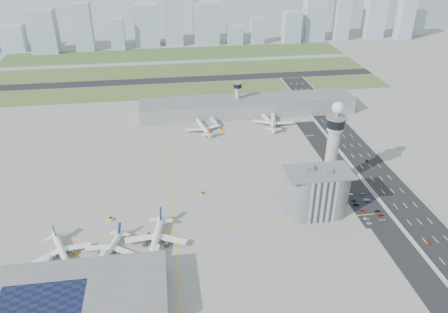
{
  "coord_description": "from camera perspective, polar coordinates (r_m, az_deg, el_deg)",
  "views": [
    {
      "loc": [
        -40.87,
        -246.44,
        169.22
      ],
      "look_at": [
        0.0,
        35.0,
        15.0
      ],
      "focal_mm": 35.0,
      "sensor_mm": 36.0,
      "label": 1
    }
  ],
  "objects": [
    {
      "name": "skyline_bldg_5",
      "position": [
        688.52,
        -17.92,
        15.79
      ],
      "size": [
        25.49,
        20.39,
        66.89
      ],
      "primitive_type": "cube",
      "color": "#9EADC1",
      "rests_on": "ground"
    },
    {
      "name": "taxiway_line_h_0",
      "position": [
        274.74,
        -6.41,
        -9.76
      ],
      "size": [
        260.0,
        0.6,
        0.01
      ],
      "primitive_type": "cube",
      "color": "yellow",
      "rests_on": "ground"
    },
    {
      "name": "barrier_left",
      "position": [
        330.59,
        18.56,
        -3.86
      ],
      "size": [
        0.6,
        500.0,
        1.2
      ],
      "primitive_type": "cube",
      "color": "#9E9E99",
      "rests_on": "ground"
    },
    {
      "name": "jet_bridge_near_0",
      "position": [
        259.36,
        -22.95,
        -14.22
      ],
      "size": [
        5.39,
        14.31,
        5.7
      ],
      "primitive_type": null,
      "rotation": [
        0.0,
        0.0,
        1.4
      ],
      "color": "silver",
      "rests_on": "ground"
    },
    {
      "name": "car_lot_3",
      "position": [
        308.68,
        16.9,
        -6.05
      ],
      "size": [
        4.13,
        1.75,
        1.19
      ],
      "primitive_type": "imported",
      "rotation": [
        0.0,
        0.0,
        1.55
      ],
      "color": "black",
      "rests_on": "ground"
    },
    {
      "name": "car_lot_9",
      "position": [
        314.34,
        18.45,
        -5.63
      ],
      "size": [
        3.89,
        1.4,
        1.28
      ],
      "primitive_type": "imported",
      "rotation": [
        0.0,
        0.0,
        1.56
      ],
      "color": "navy",
      "rests_on": "ground"
    },
    {
      "name": "car_lot_8",
      "position": [
        306.89,
        19.44,
        -6.72
      ],
      "size": [
        3.93,
        1.72,
        1.32
      ],
      "primitive_type": "imported",
      "rotation": [
        0.0,
        0.0,
        1.53
      ],
      "color": "black",
      "rests_on": "ground"
    },
    {
      "name": "tug_2",
      "position": [
        273.15,
        -9.78,
        -10.03
      ],
      "size": [
        4.13,
        3.4,
        2.07
      ],
      "primitive_type": null,
      "rotation": [
        0.0,
        0.0,
        1.27
      ],
      "color": "#FEAD2C",
      "rests_on": "ground"
    },
    {
      "name": "skyline_bldg_14",
      "position": [
        743.26,
        15.17,
        17.09
      ],
      "size": [
        21.59,
        17.28,
        68.75
      ],
      "primitive_type": "cube",
      "color": "#9EADC1",
      "rests_on": "ground"
    },
    {
      "name": "jet_bridge_far_0",
      "position": [
        415.61,
        -1.66,
        4.86
      ],
      "size": [
        5.39,
        14.31,
        5.7
      ],
      "primitive_type": null,
      "rotation": [
        0.0,
        0.0,
        -1.4
      ],
      "color": "silver",
      "rests_on": "ground"
    },
    {
      "name": "control_tower",
      "position": [
        309.0,
        14.08,
        1.82
      ],
      "size": [
        14.0,
        14.0,
        64.5
      ],
      "color": "#ADAAA5",
      "rests_on": "ground"
    },
    {
      "name": "parking_lot",
      "position": [
        309.19,
        18.06,
        -6.31
      ],
      "size": [
        20.0,
        44.0,
        0.1
      ],
      "primitive_type": "cube",
      "color": "black",
      "rests_on": "ground"
    },
    {
      "name": "runway",
      "position": [
        536.24,
        -5.7,
        9.94
      ],
      "size": [
        480.0,
        22.0,
        0.1
      ],
      "primitive_type": "cube",
      "color": "black",
      "rests_on": "ground"
    },
    {
      "name": "tug_1",
      "position": [
        291.52,
        -14.59,
        -7.85
      ],
      "size": [
        4.05,
        4.06,
        1.98
      ],
      "primitive_type": null,
      "rotation": [
        0.0,
        0.0,
        -2.36
      ],
      "color": "yellow",
      "rests_on": "ground"
    },
    {
      "name": "taxiway_line_h_2",
      "position": [
        376.6,
        -7.25,
        1.53
      ],
      "size": [
        260.0,
        0.6,
        0.01
      ],
      "primitive_type": "cube",
      "color": "yellow",
      "rests_on": "ground"
    },
    {
      "name": "highway",
      "position": [
        337.11,
        20.69,
        -3.7
      ],
      "size": [
        28.0,
        500.0,
        0.1
      ],
      "primitive_type": "cube",
      "color": "black",
      "rests_on": "ground"
    },
    {
      "name": "taxiway_line_h_1",
      "position": [
        324.12,
        -6.9,
        -3.23
      ],
      "size": [
        260.0,
        0.6,
        0.01
      ],
      "primitive_type": "cube",
      "color": "yellow",
      "rests_on": "ground"
    },
    {
      "name": "jet_bridge_far_1",
      "position": [
        423.7,
        5.1,
        5.23
      ],
      "size": [
        5.39,
        14.31,
        5.7
      ],
      "primitive_type": null,
      "rotation": [
        0.0,
        0.0,
        -1.4
      ],
      "color": "silver",
      "rests_on": "ground"
    },
    {
      "name": "car_lot_2",
      "position": [
        304.27,
        17.64,
        -6.72
      ],
      "size": [
        4.78,
        2.66,
        1.27
      ],
      "primitive_type": "imported",
      "rotation": [
        0.0,
        0.0,
        1.44
      ],
      "color": "#9B351B",
      "rests_on": "ground"
    },
    {
      "name": "car_hw_1",
      "position": [
        365.81,
        18.15,
        -0.52
      ],
      "size": [
        1.63,
        3.82,
        1.22
      ],
      "primitive_type": "imported",
      "rotation": [
        0.0,
        0.0,
        -0.09
      ],
      "color": "black",
      "rests_on": "ground"
    },
    {
      "name": "grass_strip_2",
      "position": [
        649.21,
        -6.3,
        13.2
      ],
      "size": [
        480.0,
        70.0,
        0.08
      ],
      "primitive_type": "cube",
      "color": "#3B5729",
      "rests_on": "ground"
    },
    {
      "name": "tug_0",
      "position": [
        270.19,
        -19.03,
        -11.94
      ],
      "size": [
        3.91,
        3.83,
        1.89
      ],
      "primitive_type": null,
      "rotation": [
        0.0,
        0.0,
        2.3
      ],
      "color": "orange",
      "rests_on": "ground"
    },
    {
      "name": "car_lot_4",
      "position": [
        312.39,
        16.61,
        -5.57
      ],
      "size": [
        3.31,
        1.56,
        1.09
      ],
      "primitive_type": "imported",
      "rotation": [
        0.0,
        0.0,
        1.48
      ],
      "color": "#0D144F",
      "rests_on": "ground"
    },
    {
      "name": "secondary_tower",
      "position": [
        429.89,
        1.77,
        7.98
      ],
      "size": [
        8.6,
        8.6,
        31.9
      ],
      "color": "#ADAAA5",
      "rests_on": "ground"
    },
    {
      "name": "taxiway_line_v",
      "position": [
        324.12,
        -6.9,
        -3.23
      ],
      "size": [
        0.6,
        260.0,
        0.01
      ],
      "primitive_type": "cube",
      "color": "yellow",
      "rests_on": "ground"
    },
    {
      "name": "airplane_near_b",
      "position": [
        262.52,
        -14.81,
        -11.4
      ],
      "size": [
        40.58,
        43.88,
        10.04
      ],
      "primitive_type": null,
      "rotation": [
        0.0,
        0.0,
        -1.91
      ],
      "color": "white",
      "rests_on": "ground"
    },
    {
      "name": "skyline_bldg_16",
      "position": [
        778.36,
        22.63,
        16.55
      ],
      "size": [
        23.04,
        18.43,
        71.56
      ],
      "primitive_type": "cube",
      "color": "#9EADC1",
      "rests_on": "ground"
    },
    {
      "name": "grass_strip_1",
      "position": [
        572.41,
        -5.91,
        11.13
      ],
      "size": [
        480.0,
        60.0,
        0.08
      ],
      "primitive_type": "cube",
      "color": "#4C622E",
      "rests_on": "ground"
    },
    {
      "name": "admin_building",
      "position": [
        287.55,
        12.01,
        -4.6
      ],
      "size": [
        42.0,
        24.0,
        33.5
      ],
      "color": "#B2B2B7",
      "rests_on": "ground"
    },
    {
      "name": "car_hw_0",
      "position": [
        291.19,
        25.19,
        -10.11
      ],
      "size": [
        1.9,
        3.75,
        1.23
      ],
      "primitive_type": "imported",
      "rotation": [
        0.0,
        0.0,
        -0.13
      ],
      "color": "#A13815",
      "rests_on": "ground"
    },
    {
      "name": "jet_bridge_near_2",
      "position": [
        249.43,
        -9.18,
        -13.82
      ],
      "size": [
        5.39,
        14.31,
        5.7
      ],
      "primitive_type": null,
      "rotation": [
        0.0,
        0.0,
        1.4
      ],
      "color": "silver",
      "rests_on": "ground"
    },
    {
      "name": "skyline_bldg_7",
      "position": [
        697.49,
        -10.04,
        16.6
      ],
      "size": [
        35.76,
        28.61,
        61.22
      ],
      "primitive_type": "cube",
      "color": "#9EADC1",
      "rests_on": "ground"
    },
    {
      "name": "airplane_near_c",
      "position": [
        262.95,
        -8.95,
        -10.25
      ],
      "size": [
        45.08,
        50.46,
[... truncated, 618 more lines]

